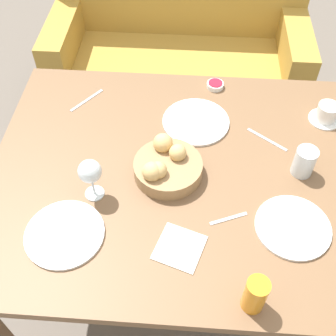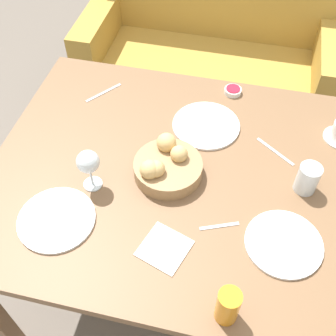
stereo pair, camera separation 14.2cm
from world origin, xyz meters
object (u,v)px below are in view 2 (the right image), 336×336
fork_silver (104,93)px  napkin (164,248)px  plate_near_left (57,219)px  spoon_coffee (219,226)px  couch (209,66)px  water_tumbler (308,179)px  plate_near_right (284,244)px  wine_glass (88,163)px  juice_glass (228,306)px  bread_basket (167,166)px  jam_bowl_berry (233,91)px  knife_silver (275,151)px  plate_far_center (206,125)px

fork_silver → napkin: (0.41, -0.64, 0.00)m
plate_near_left → spoon_coffee: (0.50, 0.09, -0.00)m
couch → plate_near_left: 1.56m
plate_near_left → water_tumbler: 0.82m
couch → plate_near_right: couch is taller
couch → napkin: size_ratio=8.32×
plate_near_left → wine_glass: wine_glass is taller
plate_near_right → water_tumbler: size_ratio=2.24×
juice_glass → fork_silver: 1.00m
bread_basket → wine_glass: wine_glass is taller
couch → jam_bowl_berry: 0.88m
plate_near_left → juice_glass: (0.56, -0.18, 0.06)m
wine_glass → plate_near_left: bearing=-111.6°
spoon_coffee → plate_near_right: bearing=-5.6°
couch → fork_silver: couch is taller
plate_near_left → napkin: 0.35m
water_tumbler → couch: bearing=112.4°
fork_silver → napkin: size_ratio=0.83×
jam_bowl_berry → knife_silver: jam_bowl_berry is taller
bread_basket → plate_near_right: 0.45m
couch → wine_glass: wine_glass is taller
bread_basket → wine_glass: 0.26m
fork_silver → knife_silver: same height
plate_far_center → juice_glass: size_ratio=2.02×
spoon_coffee → plate_far_center: bearing=105.2°
plate_near_left → fork_silver: bearing=94.9°
plate_near_right → knife_silver: (-0.05, 0.37, -0.00)m
plate_near_right → knife_silver: 0.38m
plate_near_left → spoon_coffee: plate_near_left is taller
couch → knife_silver: 1.18m
bread_basket → plate_near_right: bearing=-25.0°
plate_near_left → jam_bowl_berry: size_ratio=3.53×
water_tumbler → spoon_coffee: size_ratio=0.87×
jam_bowl_berry → knife_silver: size_ratio=0.49×
plate_near_right → wine_glass: 0.65m
plate_far_center → water_tumbler: (0.37, -0.22, 0.05)m
napkin → spoon_coffee: bearing=37.5°
water_tumbler → wine_glass: (-0.69, -0.14, 0.06)m
bread_basket → napkin: (0.06, -0.28, -0.04)m
plate_far_center → napkin: plate_far_center is taller
knife_silver → wine_glass: bearing=-153.9°
plate_near_left → spoon_coffee: bearing=10.6°
plate_near_left → fork_silver: (-0.05, 0.62, -0.00)m
jam_bowl_berry → couch: bearing=104.2°
bread_basket → napkin: bread_basket is taller
plate_near_right → water_tumbler: 0.24m
jam_bowl_berry → knife_silver: bearing=-56.3°
plate_near_left → fork_silver: size_ratio=1.74×
couch → knife_silver: bearing=-69.8°
plate_near_right → knife_silver: size_ratio=1.67×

